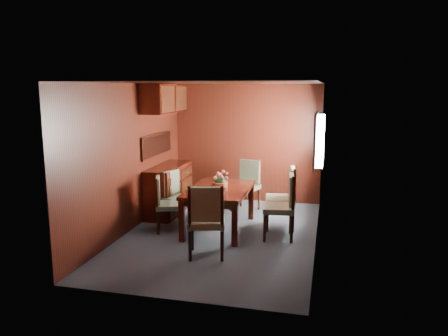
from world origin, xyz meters
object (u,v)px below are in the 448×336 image
(sideboard, at_px, (169,189))
(flower_centerpiece, at_px, (220,179))
(chair_right_near, at_px, (284,203))
(dining_table, at_px, (219,194))
(chair_left_near, at_px, (165,200))
(chair_head, at_px, (206,217))

(sideboard, relative_size, flower_centerpiece, 5.09)
(flower_centerpiece, bearing_deg, chair_right_near, -13.60)
(chair_right_near, xyz_separation_m, flower_centerpiece, (-1.08, 0.26, 0.27))
(dining_table, relative_size, chair_right_near, 1.46)
(chair_right_near, bearing_deg, dining_table, 73.53)
(dining_table, distance_m, chair_left_near, 0.90)
(dining_table, xyz_separation_m, chair_left_near, (-0.86, -0.27, -0.10))
(dining_table, distance_m, chair_right_near, 1.09)
(chair_head, distance_m, flower_centerpiece, 1.35)
(sideboard, xyz_separation_m, chair_left_near, (0.31, -1.02, 0.06))
(sideboard, bearing_deg, chair_left_near, -73.16)
(chair_left_near, bearing_deg, sideboard, 175.98)
(sideboard, relative_size, chair_left_near, 1.52)
(sideboard, height_order, chair_head, chair_head)
(sideboard, height_order, flower_centerpiece, flower_centerpiece)
(dining_table, bearing_deg, chair_right_near, -9.24)
(sideboard, xyz_separation_m, dining_table, (1.17, -0.76, 0.16))
(flower_centerpiece, bearing_deg, chair_left_near, -157.31)
(dining_table, height_order, flower_centerpiece, flower_centerpiece)
(sideboard, distance_m, dining_table, 1.40)
(chair_left_near, height_order, chair_right_near, chair_right_near)
(dining_table, height_order, chair_left_near, chair_left_near)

